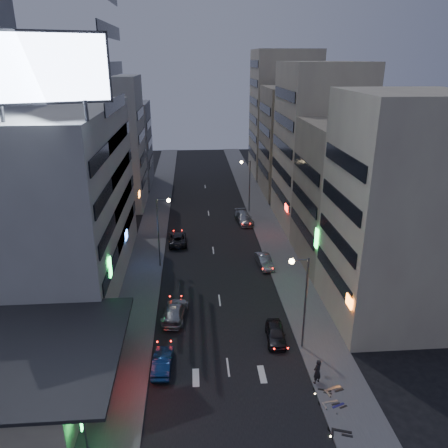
{
  "coord_description": "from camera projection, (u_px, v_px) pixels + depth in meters",
  "views": [
    {
      "loc": [
        -2.38,
        -23.47,
        22.33
      ],
      "look_at": [
        0.86,
        19.49,
        5.96
      ],
      "focal_mm": 35.0,
      "sensor_mm": 36.0,
      "label": 1
    }
  ],
  "objects": [
    {
      "name": "far_right_a",
      "position": [
        296.0,
        142.0,
        74.48
      ],
      "size": [
        11.0,
        12.0,
        18.0
      ],
      "primitive_type": "cube",
      "color": "tan",
      "rests_on": "ground"
    },
    {
      "name": "parked_car_left",
      "position": [
        177.0,
        239.0,
        56.03
      ],
      "size": [
        2.48,
        4.99,
        1.36
      ],
      "primitive_type": "imported",
      "rotation": [
        0.0,
        0.0,
        3.19
      ],
      "color": "black",
      "rests_on": "ground"
    },
    {
      "name": "shophouse_near",
      "position": [
        397.0,
        213.0,
        37.27
      ],
      "size": [
        10.0,
        11.0,
        20.0
      ],
      "primitive_type": "cube",
      "color": "beige",
      "rests_on": "ground"
    },
    {
      "name": "road_car_blue",
      "position": [
        163.0,
        362.0,
        33.32
      ],
      "size": [
        1.58,
        4.01,
        1.3
      ],
      "primitive_type": "imported",
      "rotation": [
        0.0,
        0.0,
        3.09
      ],
      "color": "navy",
      "rests_on": "ground"
    },
    {
      "name": "far_right_b",
      "position": [
        283.0,
        114.0,
        86.5
      ],
      "size": [
        12.0,
        12.0,
        24.0
      ],
      "primitive_type": "cube",
      "color": "beige",
      "rests_on": "ground"
    },
    {
      "name": "street_lamp_right_near",
      "position": [
        301.0,
        290.0,
        34.08
      ],
      "size": [
        1.6,
        0.44,
        8.02
      ],
      "color": "#595B60",
      "rests_on": "sidewalk_right"
    },
    {
      "name": "far_left_b",
      "position": [
        117.0,
        145.0,
        80.26
      ],
      "size": [
        12.0,
        10.0,
        15.0
      ],
      "primitive_type": "cube",
      "color": "gray",
      "rests_on": "ground"
    },
    {
      "name": "scooter_black_a",
      "position": [
        353.0,
        425.0,
        27.54
      ],
      "size": [
        1.18,
        1.99,
        1.15
      ],
      "primitive_type": null,
      "rotation": [
        0.0,
        0.0,
        1.26
      ],
      "color": "black",
      "rests_on": "sidewalk_right"
    },
    {
      "name": "far_left_a",
      "position": [
        106.0,
        144.0,
        67.29
      ],
      "size": [
        11.0,
        10.0,
        20.0
      ],
      "primitive_type": "cube",
      "color": "#B0AFAB",
      "rests_on": "ground"
    },
    {
      "name": "shophouse_far",
      "position": [
        318.0,
        147.0,
        59.75
      ],
      "size": [
        10.0,
        14.0,
        22.0
      ],
      "primitive_type": "cube",
      "color": "beige",
      "rests_on": "ground"
    },
    {
      "name": "food_court",
      "position": [
        31.0,
        373.0,
        30.16
      ],
      "size": [
        11.0,
        13.0,
        3.88
      ],
      "color": "beige",
      "rests_on": "ground"
    },
    {
      "name": "shophouse_mid",
      "position": [
        353.0,
        196.0,
        48.73
      ],
      "size": [
        11.0,
        12.0,
        16.0
      ],
      "primitive_type": "cube",
      "color": "tan",
      "rests_on": "ground"
    },
    {
      "name": "billboard",
      "position": [
        38.0,
        69.0,
        30.67
      ],
      "size": [
        9.52,
        3.75,
        6.2
      ],
      "rotation": [
        0.0,
        0.0,
        0.35
      ],
      "color": "#595B60",
      "rests_on": "white_building"
    },
    {
      "name": "street_lamp_left",
      "position": [
        161.0,
        223.0,
        48.17
      ],
      "size": [
        1.6,
        0.44,
        8.02
      ],
      "color": "#595B60",
      "rests_on": "sidewalk_left"
    },
    {
      "name": "parked_car_right_far",
      "position": [
        244.0,
        218.0,
        63.08
      ],
      "size": [
        2.64,
        5.34,
        1.49
      ],
      "primitive_type": "imported",
      "rotation": [
        0.0,
        0.0,
        0.11
      ],
      "color": "#999DA1",
      "rests_on": "ground"
    },
    {
      "name": "sidewalk_left",
      "position": [
        151.0,
        239.0,
        57.36
      ],
      "size": [
        4.0,
        120.0,
        0.12
      ],
      "primitive_type": "cube",
      "color": "#4C4C4F",
      "rests_on": "ground"
    },
    {
      "name": "parked_car_right_near",
      "position": [
        276.0,
        333.0,
        36.73
      ],
      "size": [
        1.83,
        3.97,
        1.32
      ],
      "primitive_type": "imported",
      "rotation": [
        0.0,
        0.0,
        -0.07
      ],
      "color": "#222327",
      "rests_on": "ground"
    },
    {
      "name": "street_lamp_right_far",
      "position": [
        247.0,
        179.0,
        65.77
      ],
      "size": [
        1.6,
        0.44,
        8.02
      ],
      "color": "#595B60",
      "rests_on": "sidewalk_right"
    },
    {
      "name": "parked_car_right_mid",
      "position": [
        264.0,
        261.0,
        49.86
      ],
      "size": [
        1.84,
        4.11,
        1.31
      ],
      "primitive_type": "imported",
      "rotation": [
        0.0,
        0.0,
        0.11
      ],
      "color": "#97989E",
      "rests_on": "ground"
    },
    {
      "name": "scooter_silver_a",
      "position": [
        338.0,
        393.0,
        30.18
      ],
      "size": [
        0.86,
        1.79,
        1.05
      ],
      "primitive_type": null,
      "rotation": [
        0.0,
        0.0,
        1.74
      ],
      "color": "#A7AAAF",
      "rests_on": "sidewalk_right"
    },
    {
      "name": "white_building",
      "position": [
        48.0,
        199.0,
        44.23
      ],
      "size": [
        14.0,
        24.0,
        18.0
      ],
      "primitive_type": "cube",
      "color": "#B0AFAB",
      "rests_on": "ground"
    },
    {
      "name": "scooter_silver_b",
      "position": [
        340.0,
        379.0,
        31.46
      ],
      "size": [
        1.19,
        2.07,
        1.2
      ],
      "primitive_type": null,
      "rotation": [
        0.0,
        0.0,
        1.86
      ],
      "color": "gray",
      "rests_on": "sidewalk_right"
    },
    {
      "name": "road_car_silver",
      "position": [
        175.0,
        311.0,
        39.84
      ],
      "size": [
        2.65,
        5.13,
        1.42
      ],
      "primitive_type": "imported",
      "rotation": [
        0.0,
        0.0,
        3.0
      ],
      "color": "#9B9FA2",
      "rests_on": "ground"
    },
    {
      "name": "scooter_blue",
      "position": [
        344.0,
        396.0,
        29.94
      ],
      "size": [
        1.11,
        1.74,
        1.01
      ],
      "primitive_type": null,
      "rotation": [
        0.0,
        0.0,
        1.94
      ],
      "color": "navy",
      "rests_on": "sidewalk_right"
    },
    {
      "name": "scooter_black_b",
      "position": [
        332.0,
        385.0,
        31.01
      ],
      "size": [
        1.02,
        1.7,
        0.98
      ],
      "primitive_type": null,
      "rotation": [
        0.0,
        0.0,
        1.25
      ],
      "color": "black",
      "rests_on": "sidewalk_right"
    },
    {
      "name": "sidewalk_right",
      "position": [
        271.0,
        236.0,
        58.48
      ],
      "size": [
        4.0,
        120.0,
        0.12
      ],
      "primitive_type": "cube",
      "color": "#4C4C4F",
      "rests_on": "ground"
    },
    {
      "name": "person",
      "position": [
        317.0,
        371.0,
        31.61
      ],
      "size": [
        0.85,
        0.78,
        1.96
      ],
      "primitive_type": "imported",
      "rotation": [
        0.0,
        0.0,
        3.71
      ],
      "color": "black",
      "rests_on": "sidewalk_right"
    },
    {
      "name": "ground",
      "position": [
        233.0,
        406.0,
        29.98
      ],
      "size": [
        180.0,
        180.0,
        0.0
      ],
      "primitive_type": "plane",
      "color": "black",
      "rests_on": "ground"
    }
  ]
}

